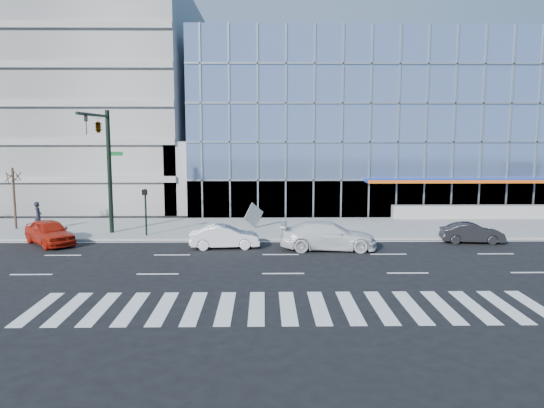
% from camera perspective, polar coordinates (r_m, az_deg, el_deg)
% --- Properties ---
extents(ground, '(160.00, 160.00, 0.00)m').
position_cam_1_polar(ground, '(29.47, 0.93, -5.46)').
color(ground, black).
rests_on(ground, ground).
extents(sidewalk, '(120.00, 8.00, 0.15)m').
position_cam_1_polar(sidewalk, '(37.29, 0.55, -2.57)').
color(sidewalk, gray).
rests_on(sidewalk, ground).
extents(theatre_building, '(42.00, 26.00, 15.00)m').
position_cam_1_polar(theatre_building, '(56.69, 14.53, 8.22)').
color(theatre_building, '#7690C4').
rests_on(theatre_building, ground).
extents(parking_garage, '(24.00, 24.00, 20.00)m').
position_cam_1_polar(parking_garage, '(58.02, -20.43, 10.44)').
color(parking_garage, gray).
rests_on(parking_garage, ground).
extents(ramp_block, '(6.00, 8.00, 6.00)m').
position_cam_1_polar(ramp_block, '(47.11, -7.08, 3.09)').
color(ramp_block, gray).
rests_on(ramp_block, ground).
extents(tower_backdrop, '(14.00, 14.00, 48.00)m').
position_cam_1_polar(tower_backdrop, '(104.33, -17.83, 16.83)').
color(tower_backdrop, gray).
rests_on(tower_backdrop, ground).
extents(traffic_signal, '(1.14, 5.74, 8.00)m').
position_cam_1_polar(traffic_signal, '(34.76, -17.85, 6.42)').
color(traffic_signal, black).
rests_on(traffic_signal, sidewalk).
extents(ped_signal_post, '(0.30, 0.33, 3.00)m').
position_cam_1_polar(ped_signal_post, '(34.77, -13.47, -0.07)').
color(ped_signal_post, black).
rests_on(ped_signal_post, sidewalk).
extents(street_tree_near, '(1.10, 1.10, 4.23)m').
position_cam_1_polar(street_tree_near, '(40.12, -26.11, 2.71)').
color(street_tree_near, '#332319').
rests_on(street_tree_near, sidewalk).
extents(white_suv, '(5.62, 2.46, 1.61)m').
position_cam_1_polar(white_suv, '(30.76, 6.05, -3.42)').
color(white_suv, white).
rests_on(white_suv, ground).
extents(white_sedan, '(4.15, 1.71, 1.34)m').
position_cam_1_polar(white_sedan, '(31.14, -5.11, -3.52)').
color(white_sedan, silver).
rests_on(white_sedan, ground).
extents(dark_sedan, '(3.81, 1.62, 1.22)m').
position_cam_1_polar(dark_sedan, '(34.68, 20.71, -2.94)').
color(dark_sedan, black).
rests_on(dark_sedan, ground).
extents(red_sedan, '(4.30, 4.50, 1.51)m').
position_cam_1_polar(red_sedan, '(34.66, -22.82, -2.81)').
color(red_sedan, '#B71E0E').
rests_on(red_sedan, ground).
extents(pedestrian, '(0.65, 0.82, 1.95)m').
position_cam_1_polar(pedestrian, '(39.05, -23.85, -1.20)').
color(pedestrian, black).
rests_on(pedestrian, sidewalk).
extents(tilted_panel, '(1.35, 1.31, 1.82)m').
position_cam_1_polar(tilted_panel, '(36.50, -1.99, -1.23)').
color(tilted_panel, gray).
rests_on(tilted_panel, sidewalk).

